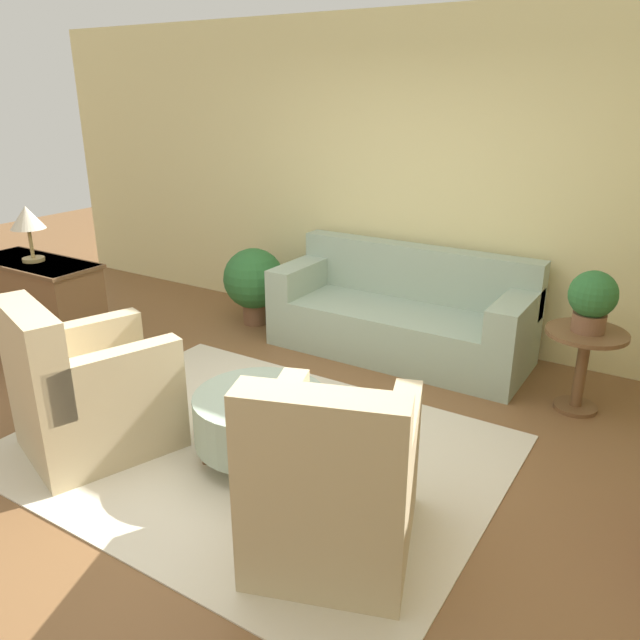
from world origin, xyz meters
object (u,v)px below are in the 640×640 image
ottoman_table (261,418)px  armchair_left (87,395)px  armchair_right (333,487)px  side_table (583,356)px  potted_plant_on_side_table (592,299)px  couch (401,316)px  potted_plant_floor (254,280)px  table_lamp (27,220)px  dresser (41,306)px

ottoman_table → armchair_left: bearing=-153.5°
armchair_right → side_table: (0.72, 2.20, 0.03)m
ottoman_table → potted_plant_on_side_table: potted_plant_on_side_table is taller
couch → side_table: 1.55m
potted_plant_on_side_table → potted_plant_floor: 3.07m
armchair_left → potted_plant_on_side_table: potted_plant_on_side_table is taller
side_table → potted_plant_floor: 3.04m
ottoman_table → couch: bearing=89.7°
ottoman_table → side_table: (1.53, 1.71, 0.13)m
table_lamp → ottoman_table: bearing=-7.4°
armchair_right → dresser: (-3.41, 0.83, 0.04)m
armchair_right → potted_plant_floor: bearing=134.3°
armchair_left → dresser: (-1.62, 0.83, 0.04)m
ottoman_table → potted_plant_floor: 2.41m
armchair_right → armchair_left: bearing=180.0°
side_table → potted_plant_on_side_table: (0.00, -0.00, 0.42)m
dresser → potted_plant_on_side_table: 4.37m
armchair_left → side_table: size_ratio=1.77×
armchair_right → dresser: 3.51m
armchair_left → dresser: bearing=153.0°
potted_plant_on_side_table → armchair_left: bearing=-138.8°
potted_plant_on_side_table → dresser: bearing=-161.6°
side_table → potted_plant_on_side_table: size_ratio=1.41×
potted_plant_on_side_table → table_lamp: 4.37m
ottoman_table → potted_plant_floor: (-1.50, 1.88, 0.15)m
couch → ottoman_table: 1.99m
couch → side_table: bearing=-10.5°
dresser → potted_plant_on_side_table: size_ratio=2.76×
potted_plant_floor → armchair_right: bearing=-45.7°
potted_plant_floor → dresser: bearing=-125.6°
armchair_left → table_lamp: bearing=153.0°
side_table → table_lamp: (-4.13, -1.37, 0.75)m
couch → armchair_left: armchair_left is taller
armchair_right → ottoman_table: (-0.81, 0.49, -0.10)m
armchair_left → potted_plant_on_side_table: 3.37m
ottoman_table → table_lamp: 2.77m
couch → potted_plant_on_side_table: potted_plant_on_side_table is taller
ottoman_table → potted_plant_floor: potted_plant_floor is taller
side_table → potted_plant_floor: (-3.03, 0.17, 0.02)m
side_table → table_lamp: size_ratio=1.31×
armchair_left → table_lamp: table_lamp is taller
armchair_right → dresser: size_ratio=0.90×
couch → table_lamp: table_lamp is taller
ottoman_table → dresser: dresser is taller
armchair_left → table_lamp: 1.98m
side_table → couch: bearing=169.5°
potted_plant_on_side_table → table_lamp: bearing=-161.6°
armchair_left → side_table: (2.51, 2.20, 0.03)m
armchair_left → armchair_right: same height
side_table → table_lamp: 4.42m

